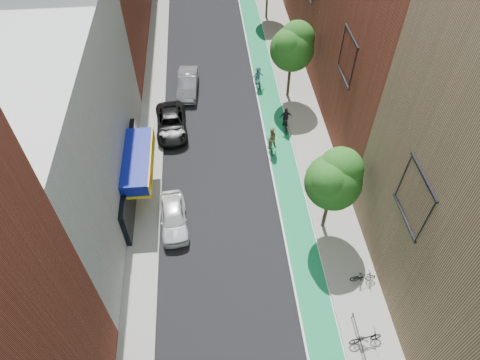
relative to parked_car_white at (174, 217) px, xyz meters
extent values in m
cube|color=#157735|center=(8.05, 14.92, -0.71)|extent=(2.00, 68.00, 0.01)
cube|color=gray|center=(-1.95, 14.92, -0.64)|extent=(2.00, 68.00, 0.15)
cube|color=gray|center=(10.55, 14.92, -0.64)|extent=(3.00, 68.00, 0.15)
cube|color=silver|center=(-6.95, 2.92, 5.28)|extent=(8.00, 20.00, 12.00)
cylinder|color=#332619|center=(9.65, -1.08, 0.93)|extent=(0.24, 0.24, 3.30)
sphere|color=#1E5115|center=(9.65, -1.08, 3.66)|extent=(3.36, 3.36, 3.36)
sphere|color=#1E5115|center=(10.05, -0.78, 4.38)|extent=(2.64, 2.64, 2.64)
sphere|color=#1E5115|center=(9.35, -1.38, 4.14)|extent=(2.40, 2.40, 2.40)
cylinder|color=#332619|center=(9.65, 12.92, 1.01)|extent=(0.24, 0.24, 3.47)
sphere|color=#1E5115|center=(9.65, 12.92, 3.88)|extent=(3.53, 3.53, 3.53)
sphere|color=#1E5115|center=(10.05, 13.22, 4.64)|extent=(2.77, 2.77, 2.77)
sphere|color=#1E5115|center=(9.35, 12.62, 4.38)|extent=(2.52, 2.52, 2.52)
cylinder|color=#332619|center=(9.65, 26.92, 0.88)|extent=(0.24, 0.24, 3.19)
imported|color=silver|center=(0.00, 0.00, 0.00)|extent=(2.07, 4.35, 1.44)
imported|color=black|center=(-0.28, 9.38, -0.01)|extent=(2.66, 5.24, 1.42)
imported|color=#92949A|center=(1.05, 14.49, 0.05)|extent=(1.93, 4.76, 1.54)
imported|color=black|center=(7.25, 6.27, -0.24)|extent=(0.56, 1.61, 0.95)
imported|color=olive|center=(7.25, 6.37, 0.54)|extent=(0.93, 0.75, 1.81)
imported|color=black|center=(8.75, 8.61, -0.26)|extent=(0.64, 1.75, 0.92)
imported|color=black|center=(8.75, 8.71, 0.48)|extent=(1.00, 0.43, 1.70)
imported|color=black|center=(7.25, 14.59, -0.20)|extent=(0.87, 1.80, 1.04)
imported|color=#405E73|center=(7.25, 14.69, 0.43)|extent=(1.14, 0.81, 1.60)
imported|color=black|center=(11.05, -5.27, -0.11)|extent=(1.53, 0.46, 0.91)
imported|color=black|center=(10.16, -8.80, -0.09)|extent=(1.87, 0.84, 0.95)
camera|label=1|loc=(2.77, -16.99, 22.18)|focal=32.00mm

